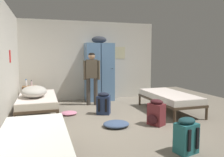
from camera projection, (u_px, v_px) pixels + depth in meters
name	position (u px, v px, depth m)	size (l,w,h in m)	color
ground_plane	(116.00, 123.00, 4.92)	(8.83, 8.83, 0.00)	gray
room_backdrop	(54.00, 63.00, 5.61)	(4.50, 5.58, 2.57)	beige
locker_bank	(99.00, 71.00, 7.24)	(0.90, 0.55, 2.07)	#5B84B2
shelf_unit	(29.00, 94.00, 6.60)	(0.38, 0.30, 0.57)	brown
bed_left_front	(33.00, 142.00, 2.87)	(0.90, 1.90, 0.49)	#473828
bed_right	(169.00, 97.00, 5.86)	(0.90, 1.90, 0.49)	#473828
bed_left_rear	(37.00, 100.00, 5.49)	(0.90, 1.90, 0.49)	#473828
bedding_heap	(34.00, 91.00, 5.31)	(0.58, 0.85, 0.26)	#B7B2A8
person_traveler	(92.00, 74.00, 6.56)	(0.48, 0.27, 1.54)	#3D3833
water_bottle	(26.00, 83.00, 6.56)	(0.06, 0.06, 0.21)	white
lotion_bottle	(31.00, 83.00, 6.55)	(0.05, 0.05, 0.17)	beige
backpack_teal	(186.00, 136.00, 3.40)	(0.37, 0.38, 0.55)	#23666B
backpack_navy	(104.00, 104.00, 5.62)	(0.39, 0.41, 0.55)	navy
backpack_maroon	(156.00, 113.00, 4.74)	(0.41, 0.40, 0.55)	maroon
clothes_pile_denim	(116.00, 124.00, 4.65)	(0.55, 0.49, 0.11)	#42567A
clothes_pile_pink	(69.00, 113.00, 5.57)	(0.41, 0.37, 0.08)	pink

